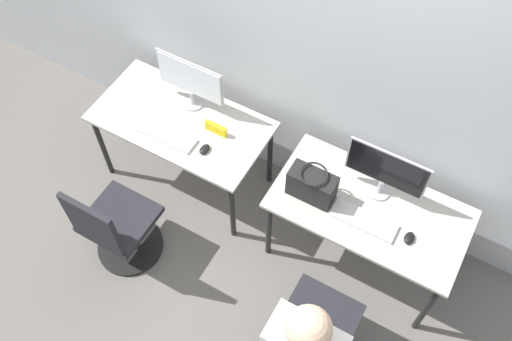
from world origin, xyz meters
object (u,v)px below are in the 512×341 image
monitor_right (386,171)px  mouse_right (409,238)px  keyboard_left (167,135)px  handbag (312,185)px  monitor_left (190,80)px  mouse_left (205,149)px  keyboard_right (364,220)px  office_chair_left (117,229)px  office_chair_right (314,331)px

monitor_right → mouse_right: monitor_right is taller
keyboard_left → handbag: handbag is taller
monitor_left → mouse_right: (1.73, -0.26, -0.23)m
keyboard_left → mouse_left: bearing=4.3°
monitor_right → keyboard_right: bearing=-90.0°
monitor_right → mouse_right: (0.29, -0.23, -0.23)m
keyboard_left → keyboard_right: size_ratio=1.00×
office_chair_left → handbag: 1.38m
mouse_left → office_chair_right: bearing=-28.4°
monitor_right → office_chair_left: bearing=-147.5°
office_chair_left → keyboard_right: 1.66m
office_chair_right → office_chair_left: bearing=-178.8°
mouse_right → handbag: 0.67m
monitor_left → handbag: bearing=-14.1°
keyboard_right → mouse_right: bearing=3.9°
monitor_left → keyboard_left: size_ratio=1.23×
mouse_left → monitor_right: bearing=13.5°
monitor_left → keyboard_left: monitor_left is taller
handbag → monitor_right: bearing=32.3°
keyboard_right → office_chair_right: bearing=-88.5°
monitor_left → mouse_left: monitor_left is taller
mouse_left → office_chair_right: (1.16, -0.63, -0.36)m
monitor_left → handbag: monitor_left is taller
keyboard_right → monitor_left: bearing=169.0°
keyboard_left → mouse_right: (1.73, 0.07, 0.01)m
office_chair_left → keyboard_right: bearing=25.1°
monitor_right → keyboard_right: 0.34m
monitor_right → handbag: (-0.37, -0.24, -0.13)m
office_chair_left → office_chair_right: same height
office_chair_left → monitor_left: bearing=87.9°
handbag → mouse_left: bearing=-177.0°
office_chair_left → keyboard_left: bearing=86.8°
keyboard_left → keyboard_right: same height
mouse_right → mouse_left: bearing=-178.0°
office_chair_left → mouse_left: bearing=63.7°
keyboard_right → office_chair_right: 0.75m
mouse_left → mouse_right: same height
mouse_left → office_chair_left: office_chair_left is taller
mouse_left → office_chair_right: size_ratio=0.10×
monitor_left → mouse_left: bearing=-46.8°
keyboard_left → handbag: (1.06, 0.06, 0.11)m
mouse_left → handbag: bearing=3.0°
monitor_right → mouse_right: 0.43m
mouse_left → monitor_right: monitor_right is taller
mouse_left → monitor_right: (1.15, 0.28, 0.23)m
keyboard_right → handbag: handbag is taller
mouse_left → mouse_right: 1.44m
handbag → office_chair_right: bearing=-59.8°
monitor_right → handbag: 0.46m
office_chair_right → handbag: size_ratio=2.97×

